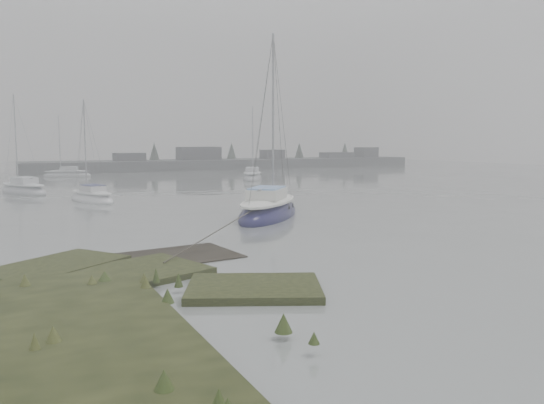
{
  "coord_description": "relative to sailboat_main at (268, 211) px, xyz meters",
  "views": [
    {
      "loc": [
        -5.24,
        -12.97,
        3.96
      ],
      "look_at": [
        3.34,
        4.09,
        1.8
      ],
      "focal_mm": 35.0,
      "sensor_mm": 36.0,
      "label": 1
    }
  ],
  "objects": [
    {
      "name": "far_shoreline",
      "position": [
        19.74,
        49.91,
        0.53
      ],
      "size": [
        60.0,
        8.0,
        4.15
      ],
      "color": "#4C4F51",
      "rests_on": "ground"
    },
    {
      "name": "sailboat_main",
      "position": [
        0.0,
        0.0,
        0.0
      ],
      "size": [
        6.73,
        7.16,
        10.45
      ],
      "rotation": [
        0.0,
        0.0,
        -0.72
      ],
      "color": "#14123E",
      "rests_on": "ground"
    },
    {
      "name": "sailboat_far_b",
      "position": [
        11.25,
        26.67,
        -0.06
      ],
      "size": [
        4.58,
        6.19,
        8.44
      ],
      "rotation": [
        0.0,
        0.0,
        -0.5
      ],
      "color": "#ADB1B7",
      "rests_on": "ground"
    },
    {
      "name": "ground",
      "position": [
        -7.11,
        18.01,
        -0.32
      ],
      "size": [
        160.0,
        160.0,
        0.0
      ],
      "primitive_type": "plane",
      "color": "slate",
      "rests_on": "ground"
    },
    {
      "name": "sailboat_far_a",
      "position": [
        -11.21,
        20.37,
        -0.07
      ],
      "size": [
        4.24,
        6.1,
        8.24
      ],
      "rotation": [
        0.0,
        0.0,
        0.44
      ],
      "color": "#ABAEB5",
      "rests_on": "ground"
    },
    {
      "name": "sailboat_white",
      "position": [
        -7.28,
        12.09,
        -0.1
      ],
      "size": [
        3.19,
        5.48,
        7.35
      ],
      "rotation": [
        0.0,
        0.0,
        0.3
      ],
      "color": "white",
      "rests_on": "ground"
    },
    {
      "name": "sailboat_far_c",
      "position": [
        -6.02,
        40.29,
        -0.09
      ],
      "size": [
        5.63,
        3.39,
        7.55
      ],
      "rotation": [
        0.0,
        0.0,
        1.24
      ],
      "color": "#ADB2B6",
      "rests_on": "ground"
    }
  ]
}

